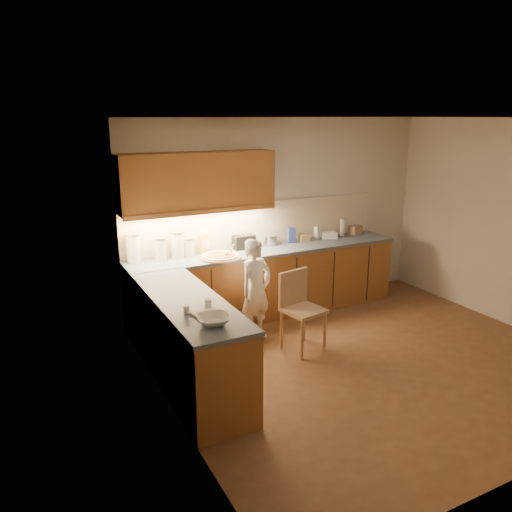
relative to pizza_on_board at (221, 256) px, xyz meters
name	(u,v)px	position (x,y,z in m)	size (l,w,h in m)	color
room	(379,211)	(1.10, -1.57, 0.73)	(4.54, 4.50, 2.62)	brown
l_counter	(245,299)	(0.18, -0.32, -0.48)	(3.77, 2.62, 0.92)	brown
backsplash	(258,223)	(0.73, 0.42, 0.27)	(3.75, 0.02, 0.58)	beige
upper_cabinets	(198,181)	(-0.17, 0.26, 0.91)	(1.95, 0.36, 0.73)	brown
pizza_on_board	(221,256)	(0.00, 0.00, 0.00)	(0.51, 0.51, 0.21)	#A37A51
child	(256,290)	(0.23, -0.50, -0.32)	(0.45, 0.30, 1.24)	white
wooden_chair	(299,305)	(0.57, -0.95, -0.41)	(0.48, 0.48, 0.92)	tan
mixing_bowl	(214,320)	(-0.85, -1.83, 0.01)	(0.28, 0.28, 0.07)	white
canister_a	(133,248)	(-1.00, 0.31, 0.16)	(0.18, 0.18, 0.35)	beige
canister_b	(161,248)	(-0.68, 0.27, 0.12)	(0.16, 0.16, 0.28)	beige
canister_c	(178,244)	(-0.46, 0.28, 0.14)	(0.18, 0.18, 0.33)	white
canister_d	(188,247)	(-0.32, 0.27, 0.10)	(0.15, 0.15, 0.24)	silver
oil_jug	(204,242)	(-0.09, 0.31, 0.12)	(0.11, 0.09, 0.31)	gold
toaster	(244,242)	(0.45, 0.28, 0.07)	(0.28, 0.17, 0.19)	black
steel_pot	(270,240)	(0.85, 0.29, 0.05)	(0.18, 0.18, 0.14)	#B1B1B6
blue_box	(291,235)	(1.19, 0.29, 0.08)	(0.10, 0.07, 0.21)	#324596
card_box_a	(304,238)	(1.39, 0.27, 0.03)	(0.14, 0.10, 0.10)	tan
white_bottle	(317,233)	(1.61, 0.29, 0.07)	(0.06, 0.06, 0.18)	silver
flat_pack	(329,235)	(1.80, 0.26, 0.02)	(0.22, 0.15, 0.09)	silver
tall_jar	(342,227)	(2.06, 0.30, 0.11)	(0.08, 0.08, 0.25)	beige
card_box_b	(356,230)	(2.29, 0.28, 0.04)	(0.17, 0.13, 0.13)	#9D7554
dough_cloth	(208,313)	(-0.82, -1.61, -0.01)	(0.25, 0.20, 0.02)	silver
spice_jar_a	(186,310)	(-0.98, -1.51, 0.01)	(0.05, 0.05, 0.07)	silver
spice_jar_b	(208,303)	(-0.75, -1.47, 0.02)	(0.06, 0.06, 0.08)	white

